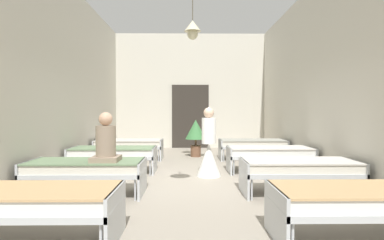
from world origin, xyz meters
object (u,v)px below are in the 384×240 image
object	(u,v)px
bed_left_row_0	(27,202)
bed_right_row_1	(299,168)
bed_right_row_0	(363,200)
bed_left_row_2	(114,153)
bed_right_row_2	(270,153)
patient_seated_primary	(106,143)
bed_left_row_3	(129,144)
nurse_near_aisle	(209,152)
bed_left_row_1	(86,169)
potted_plant	(196,132)
bed_right_row_3	(252,144)

from	to	relation	value
bed_left_row_0	bed_right_row_1	xyz separation A→B (m)	(3.55, 1.90, 0.00)
bed_right_row_0	bed_left_row_2	distance (m)	5.20
bed_right_row_2	patient_seated_primary	size ratio (longest dim) A/B	2.37
bed_right_row_0	bed_left_row_3	xyz separation A→B (m)	(-3.55, 5.70, 0.00)
patient_seated_primary	bed_right_row_2	bearing A→B (deg)	31.81
nurse_near_aisle	patient_seated_primary	size ratio (longest dim) A/B	1.86
bed_left_row_0	nurse_near_aisle	distance (m)	3.99
bed_right_row_0	bed_left_row_1	world-z (taller)	same
bed_right_row_0	bed_left_row_1	bearing A→B (deg)	151.86
patient_seated_primary	potted_plant	size ratio (longest dim) A/B	0.71
bed_left_row_3	potted_plant	distance (m)	2.03
bed_left_row_2	bed_left_row_3	xyz separation A→B (m)	(0.00, 1.90, 0.00)
bed_right_row_0	bed_right_row_2	distance (m)	3.80
bed_left_row_0	bed_right_row_1	size ratio (longest dim) A/B	1.00
bed_left_row_0	bed_right_row_1	world-z (taller)	same
bed_left_row_1	bed_right_row_1	size ratio (longest dim) A/B	1.00
bed_left_row_2	nurse_near_aisle	bearing A→B (deg)	-11.44
bed_left_row_0	patient_seated_primary	size ratio (longest dim) A/B	2.37
bed_right_row_0	bed_right_row_3	xyz separation A→B (m)	(0.00, 5.70, 0.00)
bed_right_row_0	nurse_near_aisle	bearing A→B (deg)	112.85
bed_right_row_1	nurse_near_aisle	xyz separation A→B (m)	(-1.42, 1.47, 0.09)
bed_right_row_0	bed_left_row_2	bearing A→B (deg)	133.07
bed_left_row_2	potted_plant	xyz separation A→B (m)	(1.93, 2.47, 0.32)
bed_left_row_2	bed_right_row_2	distance (m)	3.55
bed_left_row_0	bed_right_row_0	world-z (taller)	same
bed_right_row_3	bed_left_row_0	bearing A→B (deg)	-121.93
bed_right_row_0	patient_seated_primary	bearing A→B (deg)	150.47
bed_left_row_2	patient_seated_primary	distance (m)	2.06
patient_seated_primary	potted_plant	world-z (taller)	patient_seated_primary
nurse_near_aisle	potted_plant	distance (m)	2.92
bed_right_row_2	potted_plant	xyz separation A→B (m)	(-1.63, 2.47, 0.32)
bed_left_row_1	bed_right_row_3	bearing A→B (deg)	46.93
bed_right_row_0	nurse_near_aisle	distance (m)	3.66
bed_left_row_2	nurse_near_aisle	world-z (taller)	nurse_near_aisle
bed_left_row_0	patient_seated_primary	bearing A→B (deg)	79.08
bed_right_row_1	bed_right_row_2	size ratio (longest dim) A/B	1.00
bed_right_row_1	potted_plant	world-z (taller)	potted_plant
bed_right_row_2	potted_plant	size ratio (longest dim) A/B	1.68
bed_left_row_1	patient_seated_primary	distance (m)	0.56
bed_right_row_1	patient_seated_primary	distance (m)	3.23
bed_left_row_1	bed_right_row_2	world-z (taller)	same
nurse_near_aisle	bed_right_row_3	bearing A→B (deg)	92.82
bed_right_row_2	nurse_near_aisle	size ratio (longest dim) A/B	1.28
bed_right_row_1	bed_left_row_0	bearing A→B (deg)	-151.86
bed_left_row_3	bed_right_row_3	size ratio (longest dim) A/B	1.00
bed_right_row_0	bed_right_row_2	world-z (taller)	same
bed_left_row_2	bed_right_row_1	bearing A→B (deg)	-28.14
patient_seated_primary	potted_plant	xyz separation A→B (m)	(1.58, 4.45, -0.11)
bed_right_row_2	nurse_near_aisle	distance (m)	1.49
bed_left_row_2	bed_right_row_3	xyz separation A→B (m)	(3.55, 1.90, 0.00)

